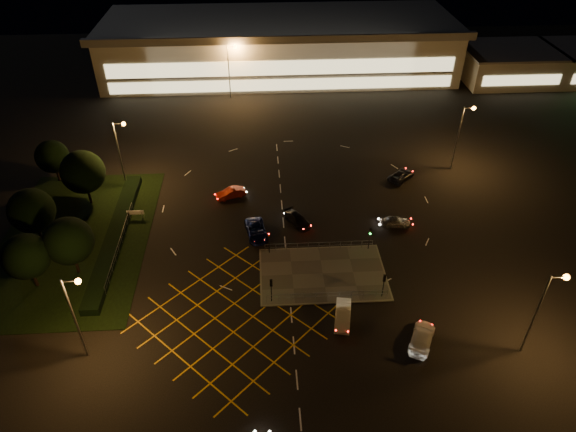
{
  "coord_description": "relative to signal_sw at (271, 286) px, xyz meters",
  "views": [
    {
      "loc": [
        -4.55,
        -44.87,
        40.39
      ],
      "look_at": [
        -1.47,
        6.7,
        2.0
      ],
      "focal_mm": 32.0,
      "sensor_mm": 36.0,
      "label": 1
    }
  ],
  "objects": [
    {
      "name": "signal_nw",
      "position": [
        0.0,
        7.99,
        0.0
      ],
      "size": [
        0.28,
        0.3,
        3.15
      ],
      "color": "black",
      "rests_on": "pedestrian_island"
    },
    {
      "name": "hedge",
      "position": [
        -19.0,
        11.99,
        -1.87
      ],
      "size": [
        2.0,
        26.0,
        1.0
      ],
      "primitive_type": "cube",
      "color": "black",
      "rests_on": "ground"
    },
    {
      "name": "tree_a",
      "position": [
        -26.0,
        3.99,
        1.97
      ],
      "size": [
        5.04,
        5.04,
        6.86
      ],
      "color": "black",
      "rests_on": "ground"
    },
    {
      "name": "retail_unit_a",
      "position": [
        50.0,
        59.97,
        0.85
      ],
      "size": [
        18.8,
        14.8,
        6.35
      ],
      "color": "beige",
      "rests_on": "ground"
    },
    {
      "name": "car_right_silver",
      "position": [
        16.33,
        12.47,
        -1.71
      ],
      "size": [
        3.96,
        1.82,
        1.32
      ],
      "primitive_type": "imported",
      "rotation": [
        0.0,
        0.0,
        1.5
      ],
      "color": "#9D9FA4",
      "rests_on": "ground"
    },
    {
      "name": "streetlight_far_right",
      "position": [
        34.44,
        55.99,
        4.2
      ],
      "size": [
        1.78,
        0.56,
        10.03
      ],
      "color": "slate",
      "rests_on": "ground"
    },
    {
      "name": "streetlight_se",
      "position": [
        24.44,
        -8.01,
        4.2
      ],
      "size": [
        1.78,
        0.56,
        10.03
      ],
      "color": "slate",
      "rests_on": "ground"
    },
    {
      "name": "signal_ne",
      "position": [
        12.0,
        7.99,
        0.0
      ],
      "size": [
        0.28,
        0.3,
        3.15
      ],
      "color": "black",
      "rests_on": "pedestrian_island"
    },
    {
      "name": "car_approach_white",
      "position": [
        14.6,
        -6.42,
        -1.65
      ],
      "size": [
        4.02,
        5.33,
        1.44
      ],
      "primitive_type": "imported",
      "rotation": [
        0.0,
        0.0,
        2.68
      ],
      "color": "#BCBCBC",
      "rests_on": "ground"
    },
    {
      "name": "car_left_blue",
      "position": [
        -1.5,
        11.63,
        -1.65
      ],
      "size": [
        3.24,
        5.51,
        1.44
      ],
      "primitive_type": "imported",
      "rotation": [
        0.0,
        0.0,
        0.17
      ],
      "color": "#0B1342",
      "rests_on": "ground"
    },
    {
      "name": "tree_b",
      "position": [
        -28.0,
        11.99,
        2.28
      ],
      "size": [
        5.4,
        5.4,
        7.35
      ],
      "color": "black",
      "rests_on": "ground"
    },
    {
      "name": "tree_d",
      "position": [
        -30.0,
        25.99,
        1.65
      ],
      "size": [
        4.68,
        4.68,
        6.37
      ],
      "color": "black",
      "rests_on": "ground"
    },
    {
      "name": "car_queue_white",
      "position": [
        7.25,
        -3.01,
        -1.64
      ],
      "size": [
        2.35,
        4.65,
        1.46
      ],
      "primitive_type": "imported",
      "rotation": [
        0.0,
        0.0,
        6.1
      ],
      "color": "silver",
      "rests_on": "ground"
    },
    {
      "name": "streetlight_nw",
      "position": [
        -19.56,
        23.99,
        4.2
      ],
      "size": [
        1.78,
        0.56,
        10.03
      ],
      "color": "slate",
      "rests_on": "ground"
    },
    {
      "name": "pedestrian_island",
      "position": [
        6.0,
        3.99,
        -2.31
      ],
      "size": [
        14.0,
        9.0,
        0.12
      ],
      "primitive_type": "cube",
      "color": "#4C4944",
      "rests_on": "ground"
    },
    {
      "name": "tree_c",
      "position": [
        -24.0,
        19.99,
        2.59
      ],
      "size": [
        5.76,
        5.76,
        7.84
      ],
      "color": "black",
      "rests_on": "ground"
    },
    {
      "name": "car_east_grey",
      "position": [
        19.69,
        23.4,
        -1.72
      ],
      "size": [
        4.85,
        4.73,
        1.29
      ],
      "primitive_type": "imported",
      "rotation": [
        0.0,
        0.0,
        2.32
      ],
      "color": "black",
      "rests_on": "ground"
    },
    {
      "name": "car_circ_red",
      "position": [
        -4.96,
        20.24,
        -1.69
      ],
      "size": [
        4.34,
        2.81,
        1.35
      ],
      "primitive_type": "imported",
      "rotation": [
        0.0,
        0.0,
        5.08
      ],
      "color": "maroon",
      "rests_on": "ground"
    },
    {
      "name": "grass_verge",
      "position": [
        -24.0,
        11.99,
        -2.33
      ],
      "size": [
        18.0,
        30.0,
        0.08
      ],
      "primitive_type": "cube",
      "color": "black",
      "rests_on": "ground"
    },
    {
      "name": "streetlight_ne",
      "position": [
        28.44,
        25.99,
        4.2
      ],
      "size": [
        1.78,
        0.56,
        10.03
      ],
      "color": "slate",
      "rests_on": "ground"
    },
    {
      "name": "ground",
      "position": [
        4.0,
        5.99,
        -2.37
      ],
      "size": [
        180.0,
        180.0,
        0.0
      ],
      "primitive_type": "plane",
      "color": "black",
      "rests_on": "ground"
    },
    {
      "name": "tree_e",
      "position": [
        -22.0,
        5.99,
        2.28
      ],
      "size": [
        5.4,
        5.4,
        7.35
      ],
      "color": "black",
      "rests_on": "ground"
    },
    {
      "name": "streetlight_far_left",
      "position": [
        -5.56,
        53.99,
        4.2
      ],
      "size": [
        1.78,
        0.56,
        10.03
      ],
      "color": "slate",
      "rests_on": "ground"
    },
    {
      "name": "signal_se",
      "position": [
        12.0,
        0.0,
        0.0
      ],
      "size": [
        0.28,
        0.3,
        3.15
      ],
      "rotation": [
        0.0,
        0.0,
        3.14
      ],
      "color": "black",
      "rests_on": "pedestrian_island"
    },
    {
      "name": "streetlight_sw",
      "position": [
        -17.56,
        -6.01,
        4.2
      ],
      "size": [
        1.78,
        0.56,
        10.03
      ],
      "color": "slate",
      "rests_on": "ground"
    },
    {
      "name": "car_far_dkgrey",
      "position": [
        3.8,
        13.71,
        -1.73
      ],
      "size": [
        3.83,
        4.65,
        1.27
      ],
      "primitive_type": "imported",
      "rotation": [
        0.0,
        0.0,
        0.56
      ],
      "color": "black",
      "rests_on": "ground"
    },
    {
      "name": "signal_sw",
      "position": [
        0.0,
        0.0,
        0.0
      ],
      "size": [
        0.28,
        0.3,
        3.15
      ],
      "rotation": [
        0.0,
        0.0,
        3.14
      ],
      "color": "black",
      "rests_on": "pedestrian_island"
    },
    {
      "name": "supermarket",
      "position": [
        4.0,
        67.95,
        2.95
      ],
      "size": [
        72.0,
        26.5,
        10.5
      ],
      "color": "beige",
      "rests_on": "ground"
    }
  ]
}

